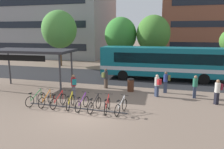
% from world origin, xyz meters
% --- Properties ---
extents(ground, '(200.00, 200.00, 0.00)m').
position_xyz_m(ground, '(0.00, 0.00, 0.00)').
color(ground, '#7A6656').
extents(bus_lane_asphalt, '(80.00, 7.20, 0.01)m').
position_xyz_m(bus_lane_asphalt, '(0.00, 10.40, 0.00)').
color(bus_lane_asphalt, '#232326').
rests_on(bus_lane_asphalt, ground).
extents(city_bus, '(12.11, 2.99, 3.20)m').
position_xyz_m(city_bus, '(3.97, 10.40, 1.78)').
color(city_bus, '#0F6070').
rests_on(city_bus, ground).
extents(bike_rack, '(6.62, 0.23, 0.70)m').
position_xyz_m(bike_rack, '(-0.81, 0.64, 0.09)').
color(bike_rack, '#47474C').
rests_on(bike_rack, ground).
extents(parked_bicycle_green_0, '(0.56, 1.69, 0.99)m').
position_xyz_m(parked_bicycle_green_0, '(-3.64, 0.61, 0.38)').
color(parked_bicycle_green_0, black).
rests_on(parked_bicycle_green_0, ground).
extents(parked_bicycle_orange_1, '(0.52, 1.72, 0.99)m').
position_xyz_m(parked_bicycle_orange_1, '(-2.88, 0.64, 0.38)').
color(parked_bicycle_orange_1, black).
rests_on(parked_bicycle_orange_1, ground).
extents(parked_bicycle_red_2, '(0.52, 1.72, 0.99)m').
position_xyz_m(parked_bicycle_red_2, '(-2.02, 0.67, 0.38)').
color(parked_bicycle_red_2, black).
rests_on(parked_bicycle_red_2, ground).
extents(parked_bicycle_yellow_3, '(0.52, 1.71, 0.99)m').
position_xyz_m(parked_bicycle_yellow_3, '(-1.17, 0.64, 0.38)').
color(parked_bicycle_yellow_3, black).
rests_on(parked_bicycle_yellow_3, ground).
extents(parked_bicycle_purple_4, '(0.52, 1.72, 0.99)m').
position_xyz_m(parked_bicycle_purple_4, '(-0.35, 0.57, 0.38)').
color(parked_bicycle_purple_4, black).
rests_on(parked_bicycle_purple_4, ground).
extents(parked_bicycle_black_5, '(0.52, 1.71, 0.99)m').
position_xyz_m(parked_bicycle_black_5, '(0.48, 0.52, 0.38)').
color(parked_bicycle_black_5, black).
rests_on(parked_bicycle_black_5, ground).
extents(parked_bicycle_red_6, '(0.52, 1.72, 0.99)m').
position_xyz_m(parked_bicycle_red_6, '(1.25, 0.60, 0.38)').
color(parked_bicycle_red_6, black).
rests_on(parked_bicycle_red_6, ground).
extents(parked_bicycle_white_7, '(0.56, 1.70, 0.99)m').
position_xyz_m(parked_bicycle_white_7, '(2.09, 0.62, 0.38)').
color(parked_bicycle_white_7, black).
rests_on(parked_bicycle_white_7, ground).
extents(transit_shelter, '(6.98, 3.28, 3.30)m').
position_xyz_m(transit_shelter, '(-6.21, 3.98, 3.09)').
color(transit_shelter, '#38383D').
rests_on(transit_shelter, ground).
extents(commuter_red_pack_0, '(0.58, 0.59, 1.66)m').
position_xyz_m(commuter_red_pack_0, '(3.92, 4.48, 0.95)').
color(commuter_red_pack_0, '#2D3851').
rests_on(commuter_red_pack_0, ground).
extents(commuter_olive_pack_1, '(0.55, 0.37, 1.69)m').
position_xyz_m(commuter_olive_pack_1, '(4.53, 5.67, 0.98)').
color(commuter_olive_pack_1, '#2D3851').
rests_on(commuter_olive_pack_1, ground).
extents(commuter_teal_pack_2, '(0.56, 0.60, 1.70)m').
position_xyz_m(commuter_teal_pack_2, '(-1.90, 2.70, 0.98)').
color(commuter_teal_pack_2, '#565660').
rests_on(commuter_teal_pack_2, ground).
extents(commuter_olive_pack_3, '(0.56, 0.60, 1.67)m').
position_xyz_m(commuter_olive_pack_3, '(-0.43, 5.81, 0.96)').
color(commuter_olive_pack_3, '#47382D').
rests_on(commuter_olive_pack_3, ground).
extents(commuter_maroon_pack_4, '(0.60, 0.57, 1.67)m').
position_xyz_m(commuter_maroon_pack_4, '(7.85, 3.83, 0.96)').
color(commuter_maroon_pack_4, black).
rests_on(commuter_maroon_pack_4, ground).
extents(commuter_navy_pack_5, '(0.35, 0.53, 1.66)m').
position_xyz_m(commuter_navy_pack_5, '(6.57, 4.90, 0.96)').
color(commuter_navy_pack_5, '#2D3851').
rests_on(commuter_navy_pack_5, ground).
extents(trash_bin, '(0.55, 0.55, 1.03)m').
position_xyz_m(trash_bin, '(1.80, 5.40, 0.52)').
color(trash_bin, '#4C2819').
rests_on(trash_bin, ground).
extents(street_tree_1, '(4.25, 4.25, 6.77)m').
position_xyz_m(street_tree_1, '(2.54, 17.03, 4.41)').
color(street_tree_1, brown).
rests_on(street_tree_1, ground).
extents(street_tree_2, '(4.69, 4.69, 7.52)m').
position_xyz_m(street_tree_2, '(-9.93, 15.66, 4.97)').
color(street_tree_2, brown).
rests_on(street_tree_2, ground).
extents(street_tree_3, '(4.23, 4.23, 6.59)m').
position_xyz_m(street_tree_3, '(-1.74, 17.15, 4.24)').
color(street_tree_3, brown).
rests_on(street_tree_3, ground).
extents(building_left_wing, '(23.05, 13.85, 14.51)m').
position_xyz_m(building_left_wing, '(-18.31, 27.78, 7.26)').
color(building_left_wing, gray).
rests_on(building_left_wing, ground).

